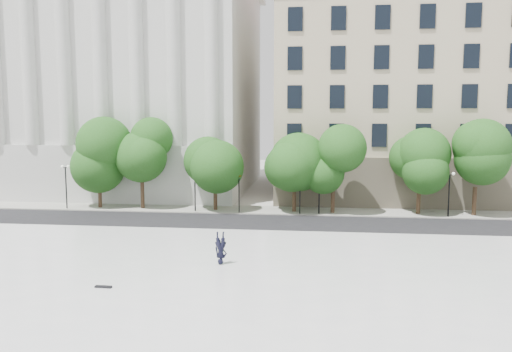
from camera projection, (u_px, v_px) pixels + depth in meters
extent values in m
plane|color=beige|center=(189.00, 305.00, 23.52)|extent=(160.00, 160.00, 0.00)
cube|color=white|center=(202.00, 280.00, 26.46)|extent=(44.00, 22.00, 0.45)
cube|color=black|center=(242.00, 224.00, 41.29)|extent=(60.00, 8.00, 0.02)
cube|color=#B5B3A7|center=(251.00, 210.00, 47.20)|extent=(60.00, 4.00, 0.12)
cube|color=silver|center=(131.00, 87.00, 62.42)|extent=(30.00, 26.00, 25.00)
cube|color=#B8AB8C|center=(435.00, 103.00, 58.57)|extent=(36.00, 26.00, 21.00)
cylinder|color=black|center=(239.00, 195.00, 45.42)|extent=(0.10, 0.10, 3.50)
imported|color=black|center=(239.00, 172.00, 45.17)|extent=(0.45, 1.83, 0.73)
cylinder|color=black|center=(300.00, 196.00, 44.81)|extent=(0.10, 0.10, 3.50)
imported|color=black|center=(300.00, 173.00, 44.56)|extent=(0.47, 1.76, 0.70)
imported|color=black|center=(221.00, 260.00, 28.43)|extent=(0.70, 1.89, 0.51)
cube|color=black|center=(103.00, 287.00, 24.56)|extent=(0.85, 0.24, 0.09)
cylinder|color=#382619|center=(100.00, 193.00, 48.23)|extent=(0.36, 0.36, 3.01)
sphere|color=#214A15|center=(98.00, 151.00, 47.75)|extent=(4.50, 4.50, 4.50)
cylinder|color=#382619|center=(143.00, 194.00, 47.85)|extent=(0.36, 0.36, 2.90)
sphere|color=#214A15|center=(141.00, 153.00, 47.38)|extent=(4.26, 4.26, 4.26)
cylinder|color=#382619|center=(215.00, 196.00, 46.95)|extent=(0.36, 0.36, 2.81)
sphere|color=#214A15|center=(215.00, 156.00, 46.50)|extent=(4.16, 4.16, 4.16)
cylinder|color=#382619|center=(294.00, 199.00, 46.09)|extent=(0.36, 0.36, 2.63)
sphere|color=#214A15|center=(295.00, 160.00, 45.67)|extent=(4.56, 4.56, 4.56)
cylinder|color=#382619|center=(333.00, 200.00, 45.50)|extent=(0.36, 0.36, 2.58)
sphere|color=#214A15|center=(333.00, 162.00, 45.09)|extent=(3.59, 3.59, 3.59)
cylinder|color=#382619|center=(418.00, 202.00, 45.02)|extent=(0.36, 0.36, 2.43)
sphere|color=#214A15|center=(420.00, 165.00, 44.63)|extent=(4.38, 4.38, 4.38)
cylinder|color=#382619|center=(474.00, 202.00, 44.28)|extent=(0.36, 0.36, 2.66)
sphere|color=#214A15|center=(476.00, 161.00, 43.86)|extent=(4.36, 4.36, 4.36)
cylinder|color=black|center=(66.00, 189.00, 47.53)|extent=(0.12, 0.12, 4.05)
cube|color=black|center=(65.00, 168.00, 47.29)|extent=(0.60, 0.06, 0.06)
sphere|color=white|center=(62.00, 166.00, 47.32)|extent=(0.28, 0.28, 0.28)
sphere|color=white|center=(68.00, 166.00, 47.25)|extent=(0.28, 0.28, 0.28)
cylinder|color=black|center=(195.00, 192.00, 46.16)|extent=(0.12, 0.12, 3.85)
cube|color=black|center=(195.00, 171.00, 45.93)|extent=(0.60, 0.06, 0.06)
sphere|color=white|center=(191.00, 170.00, 45.95)|extent=(0.28, 0.28, 0.28)
sphere|color=white|center=(198.00, 170.00, 45.89)|extent=(0.28, 0.28, 0.28)
cylinder|color=black|center=(319.00, 191.00, 44.87)|extent=(0.12, 0.12, 4.31)
cube|color=black|center=(320.00, 168.00, 44.61)|extent=(0.60, 0.06, 0.06)
sphere|color=white|center=(316.00, 166.00, 44.63)|extent=(0.28, 0.28, 0.28)
sphere|color=white|center=(323.00, 167.00, 44.57)|extent=(0.28, 0.28, 0.28)
cylinder|color=black|center=(449.00, 196.00, 43.65)|extent=(0.12, 0.12, 3.81)
cube|color=black|center=(450.00, 175.00, 43.42)|extent=(0.60, 0.06, 0.06)
sphere|color=white|center=(446.00, 174.00, 43.45)|extent=(0.28, 0.28, 0.28)
sphere|color=white|center=(453.00, 174.00, 43.38)|extent=(0.28, 0.28, 0.28)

